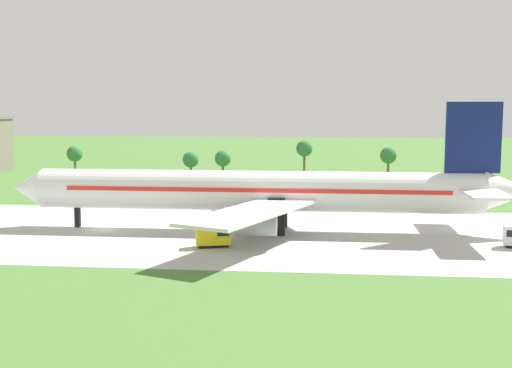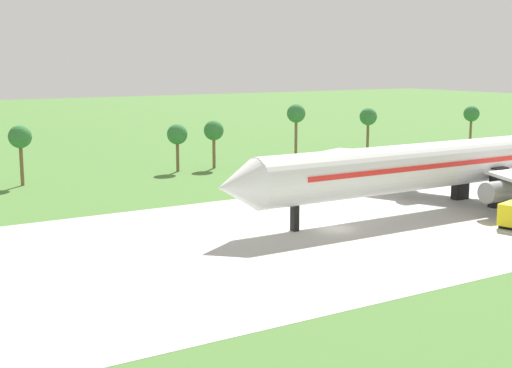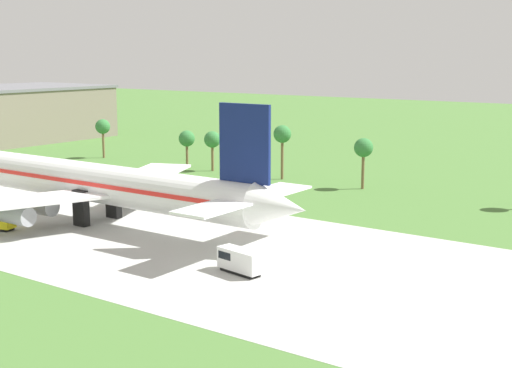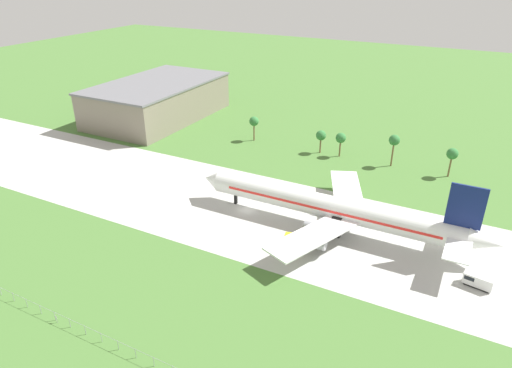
# 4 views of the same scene
# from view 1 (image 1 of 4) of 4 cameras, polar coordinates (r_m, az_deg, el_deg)

# --- Properties ---
(ground_plane) EXTENTS (600.00, 600.00, 0.00)m
(ground_plane) POSITION_cam_1_polar(r_m,az_deg,el_deg) (98.94, -13.54, -3.99)
(ground_plane) COLOR #477233
(taxiway_strip) EXTENTS (320.00, 44.00, 0.02)m
(taxiway_strip) POSITION_cam_1_polar(r_m,az_deg,el_deg) (98.93, -13.54, -3.99)
(taxiway_strip) COLOR #B2B2AD
(taxiway_strip) RESTS_ON ground_plane
(jet_airliner) EXTENTS (77.66, 52.19, 19.05)m
(jet_airliner) POSITION_cam_1_polar(r_m,az_deg,el_deg) (94.67, 1.00, -0.64)
(jet_airliner) COLOR white
(jet_airliner) RESTS_ON ground_plane
(baggage_tug) EXTENTS (4.84, 3.04, 2.96)m
(baggage_tug) POSITION_cam_1_polar(r_m,az_deg,el_deg) (84.48, -3.75, -4.57)
(baggage_tug) COLOR black
(baggage_tug) RESTS_ON ground_plane
(palm_tree_row) EXTENTS (104.99, 3.60, 11.06)m
(palm_tree_row) POSITION_cam_1_polar(r_m,az_deg,el_deg) (141.52, 2.40, 2.45)
(palm_tree_row) COLOR brown
(palm_tree_row) RESTS_ON ground_plane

